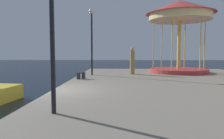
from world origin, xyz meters
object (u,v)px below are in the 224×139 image
lamp_post_mid_promenade (51,0)px  person_by_the_water (132,61)px  bollard_center (78,76)px  bollard_north (83,75)px  lamp_post_far_end (92,30)px  carousel (180,18)px

lamp_post_mid_promenade → person_by_the_water: bearing=74.8°
bollard_center → bollard_north: bearing=36.9°
lamp_post_far_end → bollard_north: lamp_post_far_end is taller
lamp_post_far_end → bollard_north: (-0.26, -2.13, -2.92)m
lamp_post_mid_promenade → bollard_center: 7.53m
person_by_the_water → lamp_post_far_end: bearing=-167.1°
lamp_post_mid_promenade → bollard_north: size_ratio=10.48×
carousel → lamp_post_mid_promenade: 13.27m
lamp_post_mid_promenade → lamp_post_far_end: (-0.17, 9.33, 0.24)m
bollard_center → person_by_the_water: 4.58m
lamp_post_mid_promenade → person_by_the_water: (2.71, 9.98, -1.94)m
carousel → lamp_post_mid_promenade: size_ratio=1.35×
carousel → bollard_north: bearing=-148.3°
bollard_center → person_by_the_water: person_by_the_water is taller
lamp_post_mid_promenade → bollard_north: bearing=93.4°
bollard_north → bollard_center: same height
lamp_post_mid_promenade → bollard_north: (-0.43, 7.20, -2.68)m
bollard_center → person_by_the_water: (3.40, 2.98, 0.74)m
lamp_post_mid_promenade → bollard_center: size_ratio=10.48×
lamp_post_far_end → bollard_center: bearing=-102.6°
carousel → person_by_the_water: (-3.79, -1.50, -3.35)m
carousel → lamp_post_far_end: size_ratio=1.23×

